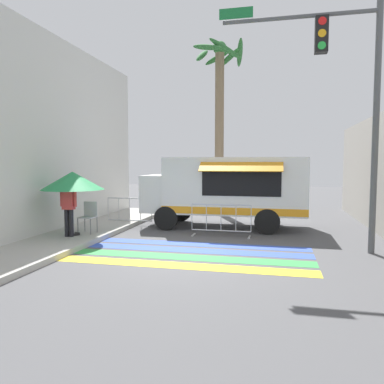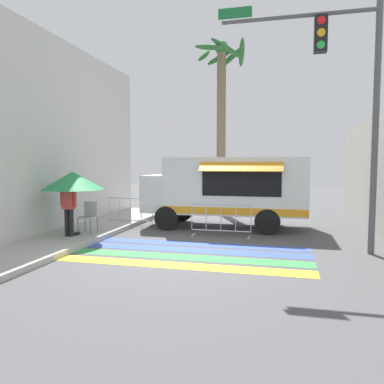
{
  "view_description": "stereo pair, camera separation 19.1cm",
  "coord_description": "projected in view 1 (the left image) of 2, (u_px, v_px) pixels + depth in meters",
  "views": [
    {
      "loc": [
        2.26,
        -9.04,
        2.32
      ],
      "look_at": [
        -0.45,
        2.8,
        1.39
      ],
      "focal_mm": 35.0,
      "sensor_mm": 36.0,
      "label": 1
    },
    {
      "loc": [
        2.45,
        -8.99,
        2.32
      ],
      "look_at": [
        -0.45,
        2.8,
        1.39
      ],
      "focal_mm": 35.0,
      "sensor_mm": 36.0,
      "label": 2
    }
  ],
  "objects": [
    {
      "name": "traffic_signal_pole",
      "position": [
        346.0,
        81.0,
        9.49
      ],
      "size": [
        4.08,
        0.29,
        6.55
      ],
      "color": "#515456",
      "rests_on": "ground_plane"
    },
    {
      "name": "barricade_front",
      "position": [
        221.0,
        221.0,
        11.85
      ],
      "size": [
        1.92,
        0.44,
        1.04
      ],
      "color": "#B7BABF",
      "rests_on": "ground_plane"
    },
    {
      "name": "patio_umbrella",
      "position": [
        73.0,
        181.0,
        11.23
      ],
      "size": [
        1.87,
        1.87,
        1.93
      ],
      "color": "black",
      "rests_on": "sidewalk_left"
    },
    {
      "name": "vendor_person",
      "position": [
        68.0,
        203.0,
        11.03
      ],
      "size": [
        0.53,
        0.23,
        1.74
      ],
      "rotation": [
        0.0,
        0.0,
        0.1
      ],
      "color": "black",
      "rests_on": "sidewalk_left"
    },
    {
      "name": "food_truck",
      "position": [
        223.0,
        187.0,
        13.51
      ],
      "size": [
        5.75,
        2.67,
        2.52
      ],
      "color": "white",
      "rests_on": "ground_plane"
    },
    {
      "name": "building_left_facade",
      "position": [
        11.0,
        130.0,
        10.31
      ],
      "size": [
        0.25,
        16.0,
        6.46
      ],
      "color": "silver",
      "rests_on": "ground_plane"
    },
    {
      "name": "palm_tree",
      "position": [
        220.0,
        102.0,
        16.93
      ],
      "size": [
        2.38,
        2.41,
        7.78
      ],
      "color": "#7A664C",
      "rests_on": "ground_plane"
    },
    {
      "name": "folding_chair",
      "position": [
        89.0,
        214.0,
        11.74
      ],
      "size": [
        0.45,
        0.45,
        0.97
      ],
      "rotation": [
        0.0,
        0.0,
        0.11
      ],
      "color": "#4C4C51",
      "rests_on": "sidewalk_left"
    },
    {
      "name": "crosswalk_painted",
      "position": [
        186.0,
        253.0,
        9.63
      ],
      "size": [
        6.4,
        2.84,
        0.01
      ],
      "color": "yellow",
      "rests_on": "ground_plane"
    },
    {
      "name": "barricade_side",
      "position": [
        130.0,
        212.0,
        14.02
      ],
      "size": [
        1.77,
        0.44,
        1.04
      ],
      "color": "#B7BABF",
      "rests_on": "ground_plane"
    },
    {
      "name": "sidewalk_left",
      "position": [
        12.0,
        243.0,
        10.58
      ],
      "size": [
        4.4,
        16.0,
        0.15
      ],
      "color": "#A8A59E",
      "rests_on": "ground_plane"
    },
    {
      "name": "ground_plane",
      "position": [
        185.0,
        255.0,
        9.46
      ],
      "size": [
        60.0,
        60.0,
        0.0
      ],
      "primitive_type": "plane",
      "color": "#4C4C4F"
    }
  ]
}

